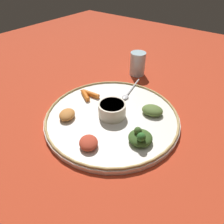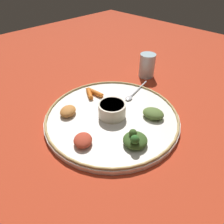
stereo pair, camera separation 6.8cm
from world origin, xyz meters
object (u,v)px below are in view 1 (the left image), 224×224
Objects in this scene: center_bowl at (112,109)px; carrot_outer at (85,95)px; spoon at (129,92)px; greens_pile at (140,137)px; carrot_near_spoon at (89,93)px; drinking_glass at (137,65)px.

center_bowl is 0.15m from carrot_outer.
center_bowl is 0.54× the size of spoon.
spoon is 0.26m from greens_pile.
greens_pile reaches higher than carrot_near_spoon.
spoon is 2.35× the size of carrot_outer.
carrot_outer is at bearing -133.54° from spoon.
center_bowl is 0.35m from drinking_glass.
greens_pile reaches higher than carrot_outer.
drinking_glass is at bearing 112.66° from spoon.
drinking_glass reaches higher than center_bowl.
spoon is at bearing 46.46° from carrot_outer.
spoon is at bearing 130.39° from greens_pile.
center_bowl reaches higher than carrot_near_spoon.
carrot_outer is (-0.01, -0.02, -0.00)m from carrot_near_spoon.
greens_pile is at bearing -18.79° from center_bowl.
greens_pile is 0.30m from carrot_outer.
carrot_outer is (-0.15, 0.03, -0.02)m from center_bowl.
drinking_glass is (0.04, 0.29, 0.02)m from carrot_near_spoon.
center_bowl is at bearing 161.21° from greens_pile.
greens_pile is 1.15× the size of carrot_outer.
carrot_outer is 0.31m from drinking_glass.
greens_pile is at bearing -14.56° from carrot_outer.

